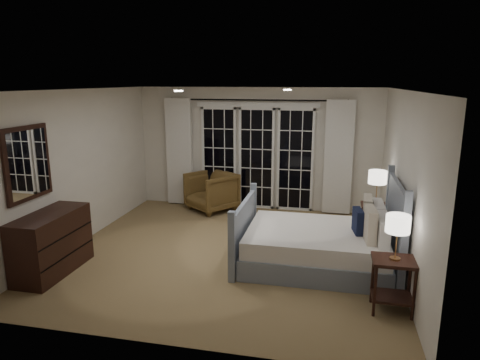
% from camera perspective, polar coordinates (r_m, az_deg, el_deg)
% --- Properties ---
extents(floor, '(5.00, 5.00, 0.00)m').
position_cam_1_polar(floor, '(6.83, -1.52, -9.54)').
color(floor, '#91734E').
rests_on(floor, ground).
extents(ceiling, '(5.00, 5.00, 0.00)m').
position_cam_1_polar(ceiling, '(6.30, -1.66, 11.94)').
color(ceiling, white).
rests_on(ceiling, wall_back).
extents(wall_left, '(0.02, 5.00, 2.50)m').
position_cam_1_polar(wall_left, '(7.44, -20.65, 1.59)').
color(wall_left, silver).
rests_on(wall_left, floor).
extents(wall_right, '(0.02, 5.00, 2.50)m').
position_cam_1_polar(wall_right, '(6.35, 20.91, -0.31)').
color(wall_right, silver).
rests_on(wall_right, floor).
extents(wall_back, '(5.00, 0.02, 2.50)m').
position_cam_1_polar(wall_back, '(8.85, 2.26, 4.16)').
color(wall_back, silver).
rests_on(wall_back, floor).
extents(wall_front, '(5.00, 0.02, 2.50)m').
position_cam_1_polar(wall_front, '(4.15, -9.85, -6.51)').
color(wall_front, silver).
rests_on(wall_front, floor).
extents(french_doors, '(2.50, 0.04, 2.20)m').
position_cam_1_polar(french_doors, '(8.84, 2.21, 3.10)').
color(french_doors, black).
rests_on(french_doors, wall_back).
extents(curtain_rod, '(3.50, 0.03, 0.03)m').
position_cam_1_polar(curtain_rod, '(8.65, 2.21, 10.61)').
color(curtain_rod, black).
rests_on(curtain_rod, wall_back).
extents(curtain_left, '(0.55, 0.10, 2.25)m').
position_cam_1_polar(curtain_left, '(9.18, -8.09, 3.73)').
color(curtain_left, silver).
rests_on(curtain_left, curtain_rod).
extents(curtain_right, '(0.55, 0.10, 2.25)m').
position_cam_1_polar(curtain_right, '(8.62, 12.99, 2.92)').
color(curtain_right, silver).
rests_on(curtain_right, curtain_rod).
extents(downlight_a, '(0.12, 0.12, 0.01)m').
position_cam_1_polar(downlight_a, '(6.75, 6.34, 11.86)').
color(downlight_a, white).
rests_on(downlight_a, ceiling).
extents(downlight_b, '(0.12, 0.12, 0.01)m').
position_cam_1_polar(downlight_b, '(6.09, -8.19, 11.68)').
color(downlight_b, white).
rests_on(downlight_b, ceiling).
extents(bed, '(2.19, 1.57, 1.28)m').
position_cam_1_polar(bed, '(6.36, 10.69, -8.39)').
color(bed, gray).
rests_on(bed, floor).
extents(nightstand_left, '(0.50, 0.40, 0.65)m').
position_cam_1_polar(nightstand_left, '(5.34, 19.76, -12.09)').
color(nightstand_left, black).
rests_on(nightstand_left, floor).
extents(nightstand_right, '(0.46, 0.37, 0.60)m').
position_cam_1_polar(nightstand_right, '(7.59, 17.52, -4.62)').
color(nightstand_right, black).
rests_on(nightstand_right, floor).
extents(lamp_left, '(0.27, 0.27, 0.53)m').
position_cam_1_polar(lamp_left, '(5.11, 20.32, -5.59)').
color(lamp_left, '#AF7B46').
rests_on(lamp_left, nightstand_left).
extents(lamp_right, '(0.30, 0.30, 0.58)m').
position_cam_1_polar(lamp_right, '(7.42, 17.87, 0.30)').
color(lamp_right, '#AF7B46').
rests_on(lamp_right, nightstand_right).
extents(armchair, '(1.20, 1.21, 0.79)m').
position_cam_1_polar(armchair, '(8.84, -3.83, -1.53)').
color(armchair, brown).
rests_on(armchair, floor).
extents(dresser, '(0.52, 1.22, 0.86)m').
position_cam_1_polar(dresser, '(6.54, -23.82, -7.71)').
color(dresser, black).
rests_on(dresser, floor).
extents(mirror, '(0.05, 0.85, 1.00)m').
position_cam_1_polar(mirror, '(6.39, -26.46, 2.01)').
color(mirror, black).
rests_on(mirror, wall_left).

